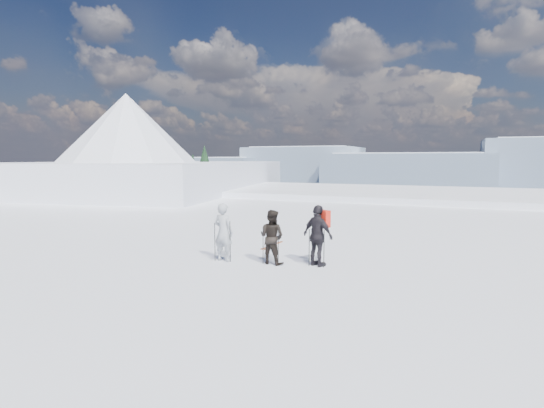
% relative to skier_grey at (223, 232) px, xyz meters
% --- Properties ---
extents(lake_basin, '(820.00, 820.00, 71.62)m').
position_rel_skier_grey_xyz_m(lake_basin, '(3.33, 27.84, -7.47)').
color(lake_basin, white).
rests_on(lake_basin, ground).
extents(far_mountain_range, '(770.00, 110.00, 53.00)m').
position_rel_skier_grey_xyz_m(far_mountain_range, '(32.93, 452.63, -8.17)').
color(far_mountain_range, slate).
rests_on(far_mountain_range, ground).
extents(near_ridge, '(31.37, 35.68, 25.62)m').
position_rel_skier_grey_xyz_m(near_ridge, '(-23.23, 27.18, -4.46)').
color(near_ridge, white).
rests_on(near_ridge, ground).
extents(skier_grey, '(0.75, 0.54, 1.95)m').
position_rel_skier_grey_xyz_m(skier_grey, '(0.00, 0.00, 0.00)').
color(skier_grey, '#989EA6').
rests_on(skier_grey, ground).
extents(skier_dark, '(0.95, 0.79, 1.77)m').
position_rel_skier_grey_xyz_m(skier_dark, '(1.63, 0.28, -0.09)').
color(skier_dark, black).
rests_on(skier_dark, ground).
extents(skier_pack, '(1.24, 0.91, 1.96)m').
position_rel_skier_grey_xyz_m(skier_pack, '(3.11, 0.56, 0.01)').
color(skier_pack, black).
rests_on(skier_pack, ground).
extents(backpack, '(0.48, 0.39, 0.54)m').
position_rel_skier_grey_xyz_m(backpack, '(3.21, 0.79, 1.26)').
color(backpack, red).
rests_on(backpack, skier_pack).
extents(ski_poles, '(3.62, 0.61, 1.36)m').
position_rel_skier_grey_xyz_m(ski_poles, '(1.53, 0.18, -0.35)').
color(ski_poles, black).
rests_on(ski_poles, ground).
extents(skis_loose, '(0.51, 1.70, 0.03)m').
position_rel_skier_grey_xyz_m(skis_loose, '(0.45, 2.92, -0.96)').
color(skis_loose, black).
rests_on(skis_loose, ground).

